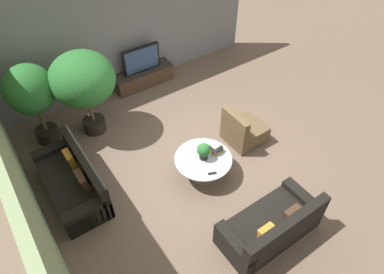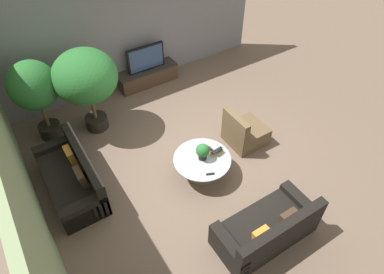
{
  "view_description": "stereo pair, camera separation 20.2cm",
  "coord_description": "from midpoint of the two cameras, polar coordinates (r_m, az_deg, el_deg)",
  "views": [
    {
      "loc": [
        -2.95,
        -4.04,
        5.43
      ],
      "look_at": [
        -0.11,
        0.06,
        0.55
      ],
      "focal_mm": 32.0,
      "sensor_mm": 36.0,
      "label": 1
    },
    {
      "loc": [
        -2.78,
        -4.15,
        5.43
      ],
      "look_at": [
        -0.11,
        0.06,
        0.55
      ],
      "focal_mm": 32.0,
      "sensor_mm": 36.0,
      "label": 2
    }
  ],
  "objects": [
    {
      "name": "coffee_table",
      "position": [
        6.8,
        2.54,
        -4.4
      ],
      "size": [
        1.14,
        1.14,
        0.46
      ],
      "color": "#756656",
      "rests_on": "ground"
    },
    {
      "name": "couch_near_entry",
      "position": [
        6.13,
        13.32,
        -14.78
      ],
      "size": [
        1.76,
        0.84,
        0.84
      ],
      "rotation": [
        0.0,
        0.0,
        3.14
      ],
      "color": "black",
      "rests_on": "ground"
    },
    {
      "name": "book_stack",
      "position": [
        6.78,
        4.76,
        -1.98
      ],
      "size": [
        0.28,
        0.25,
        0.19
      ],
      "color": "gold",
      "rests_on": "coffee_table"
    },
    {
      "name": "potted_plant_tabletop",
      "position": [
        6.56,
        2.68,
        -2.38
      ],
      "size": [
        0.27,
        0.27,
        0.36
      ],
      "color": "black",
      "rests_on": "coffee_table"
    },
    {
      "name": "side_wall_left",
      "position": [
        5.84,
        -26.91,
        -4.15
      ],
      "size": [
        0.12,
        7.4,
        3.0
      ],
      "primitive_type": "cube",
      "color": "gray",
      "rests_on": "ground"
    },
    {
      "name": "television",
      "position": [
        9.02,
        -7.06,
        12.9
      ],
      "size": [
        1.0,
        0.13,
        0.67
      ],
      "color": "black",
      "rests_on": "media_console"
    },
    {
      "name": "armchair_wicker",
      "position": [
        7.58,
        9.46,
        0.71
      ],
      "size": [
        0.8,
        0.76,
        0.86
      ],
      "rotation": [
        0.0,
        0.0,
        1.57
      ],
      "color": "brown",
      "rests_on": "ground"
    },
    {
      "name": "ground_plane",
      "position": [
        7.38,
        1.74,
        -3.03
      ],
      "size": [
        24.0,
        24.0,
        0.0
      ],
      "primitive_type": "plane",
      "color": "brown"
    },
    {
      "name": "media_console",
      "position": [
        9.31,
        -6.78,
        10.08
      ],
      "size": [
        1.62,
        0.5,
        0.44
      ],
      "color": "#473323",
      "rests_on": "ground"
    },
    {
      "name": "remote_black",
      "position": [
        6.44,
        3.97,
        -6.18
      ],
      "size": [
        0.16,
        0.1,
        0.02
      ],
      "primitive_type": "cube",
      "rotation": [
        0.0,
        0.0,
        1.16
      ],
      "color": "black",
      "rests_on": "coffee_table"
    },
    {
      "name": "back_wall_stone",
      "position": [
        8.82,
        -10.41,
        17.19
      ],
      "size": [
        7.4,
        0.12,
        3.0
      ],
      "primitive_type": "cube",
      "color": "slate",
      "rests_on": "ground"
    },
    {
      "name": "couch_by_wall",
      "position": [
        6.95,
        -18.51,
        -6.57
      ],
      "size": [
        0.84,
        1.93,
        0.84
      ],
      "rotation": [
        0.0,
        0.0,
        -1.57
      ],
      "color": "black",
      "rests_on": "ground"
    },
    {
      "name": "potted_palm_corner",
      "position": [
        7.47,
        -16.58,
        9.36
      ],
      "size": [
        1.35,
        1.35,
        1.98
      ],
      "color": "black",
      "rests_on": "ground"
    },
    {
      "name": "potted_palm_tall",
      "position": [
        7.64,
        -24.11,
        7.35
      ],
      "size": [
        1.0,
        1.0,
        1.9
      ],
      "color": "black",
      "rests_on": "ground"
    }
  ]
}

